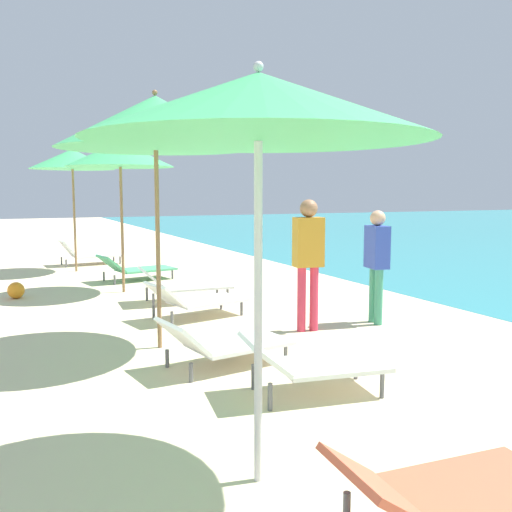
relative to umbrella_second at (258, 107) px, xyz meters
The scene contains 14 objects.
umbrella_second is the anchor object (origin of this frame).
lounger_second_shoreside 2.51m from the umbrella_second, 47.52° to the left, with size 1.33×0.79×0.54m.
lounger_second_inland 2.27m from the umbrella_second, 58.18° to the right, with size 1.28×0.64×0.52m.
umbrella_third 3.16m from the umbrella_second, 86.19° to the left, with size 2.16×2.16×2.88m.
lounger_third_shoreside 4.96m from the umbrella_second, 76.54° to the left, with size 1.46×0.91×0.55m.
lounger_third_inland 3.05m from the umbrella_second, 74.13° to the left, with size 1.41×0.83×0.54m.
umbrella_fourth 6.92m from the umbrella_second, 85.52° to the left, with size 1.86×1.86×2.70m.
lounger_fourth_shoreside 8.42m from the umbrella_second, 82.78° to the left, with size 1.58×0.94×0.54m.
lounger_fourth_inland 6.07m from the umbrella_second, 77.38° to the left, with size 1.48×0.77×0.58m.
umbrella_farthest 9.95m from the umbrella_second, 89.50° to the left, with size 1.84×1.84×2.77m.
lounger_farthest_shoreside 11.23m from the umbrella_second, 87.32° to the left, with size 1.51×0.80×0.63m.
person_walking_near 4.63m from the umbrella_second, 44.20° to the left, with size 0.29×0.40×1.53m.
person_walking_mid 3.97m from the umbrella_second, 55.58° to the left, with size 0.39×0.27×1.68m.
beach_ball 7.44m from the umbrella_second, 99.84° to the left, with size 0.28×0.28×0.28m, color orange.
Camera 1 is at (-1.57, 0.08, 1.77)m, focal length 38.95 mm.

